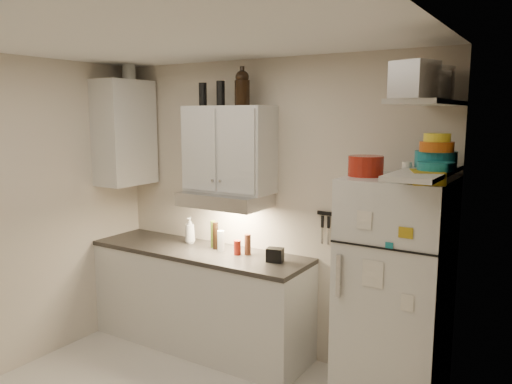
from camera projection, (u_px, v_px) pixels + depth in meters
The scene contains 35 objects.
ceiling at pixel (140, 32), 2.96m from camera, with size 3.20×3.00×0.02m, color white.
back_wall at pixel (268, 208), 4.42m from camera, with size 3.20×0.02×2.60m, color beige.
left_wall at pixel (0, 218), 4.00m from camera, with size 0.02×3.00×2.60m, color beige.
right_wall at pixel (402, 294), 2.32m from camera, with size 0.02×3.00×2.60m, color beige.
base_cabinet at pixel (200, 300), 4.59m from camera, with size 2.10×0.60×0.88m, color silver.
countertop at pixel (199, 251), 4.51m from camera, with size 2.10×0.62×0.04m, color #2D2926.
upper_cabinet at pixel (229, 149), 4.35m from camera, with size 0.80×0.33×0.75m, color silver.
side_cabinet at pixel (125, 133), 4.81m from camera, with size 0.33×0.55×1.00m, color silver.
range_hood at pixel (225, 199), 4.37m from camera, with size 0.76×0.46×0.12m, color silver.
fridge at pixel (394, 296), 3.55m from camera, with size 0.70×0.68×1.70m, color silver.
shelf_hi at pixel (429, 103), 3.12m from camera, with size 0.30×0.95×0.03m, color silver.
shelf_lo at pixel (425, 172), 3.19m from camera, with size 0.30×0.95×0.03m, color silver.
knife_strip at pixel (341, 215), 4.03m from camera, with size 0.42×0.02×0.03m, color black.
dutch_oven at pixel (366, 166), 3.48m from camera, with size 0.24×0.24×0.14m, color maroon.
book_stack at pixel (427, 177), 3.11m from camera, with size 0.19×0.24×0.08m, color #AE8F15.
spice_jar at pixel (407, 170), 3.36m from camera, with size 0.07×0.07×0.11m, color silver.
stock_pot at pixel (430, 84), 3.32m from camera, with size 0.31×0.31×0.22m, color silver.
tin_a at pixel (431, 86), 3.07m from camera, with size 0.18×0.16×0.18m, color #AAAAAD.
tin_b at pixel (414, 80), 2.77m from camera, with size 0.21×0.21×0.21m, color #AAAAAD.
bowl_teal at pixel (436, 159), 3.34m from camera, with size 0.27×0.27×0.11m, color #187B86.
bowl_orange at pixel (437, 147), 3.27m from camera, with size 0.22×0.22×0.07m, color #D05913.
bowl_yellow at pixel (437, 138), 3.26m from camera, with size 0.17×0.17×0.05m, color yellow.
plates at pixel (436, 166), 3.14m from camera, with size 0.23×0.23×0.06m, color #187B86.
growler_a at pixel (242, 88), 4.20m from camera, with size 0.13×0.13×0.30m, color black, non-canonical shape.
growler_b at pixel (242, 87), 4.13m from camera, with size 0.12×0.12×0.29m, color black, non-canonical shape.
thermos_a at pixel (221, 93), 4.26m from camera, with size 0.07×0.07×0.21m, color black.
thermos_b at pixel (203, 94), 4.39m from camera, with size 0.07×0.07×0.20m, color black.
side_jar at pixel (129, 72), 4.81m from camera, with size 0.13×0.13×0.17m, color silver.
soap_bottle at pixel (190, 229), 4.71m from camera, with size 0.11×0.11×0.28m, color silver.
pepper_mill at pixel (248, 244), 4.32m from camera, with size 0.06×0.06×0.18m, color brown.
oil_bottle at pixel (213, 234), 4.55m from camera, with size 0.05×0.05×0.25m, color #425816.
vinegar_bottle at pixel (216, 236), 4.50m from camera, with size 0.05×0.05×0.25m, color black.
clear_bottle at pixel (221, 241), 4.42m from camera, with size 0.06×0.06×0.19m, color silver.
red_jar at pixel (237, 248), 4.32m from camera, with size 0.06×0.06×0.13m, color maroon.
caddy at pixel (275, 255), 4.12m from camera, with size 0.13×0.10×0.11m, color black.
Camera 1 is at (2.21, -2.24, 2.13)m, focal length 35.00 mm.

